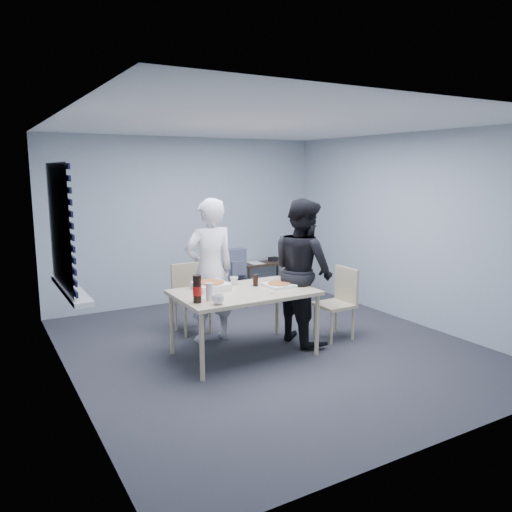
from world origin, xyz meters
TOP-DOWN VIEW (x-y plane):
  - room at (-2.20, 0.40)m, footprint 5.00×5.00m
  - dining_table at (-0.38, -0.07)m, footprint 1.55×0.98m
  - chair_far at (-0.58, 1.05)m, footprint 0.42×0.42m
  - chair_right at (0.95, -0.14)m, footprint 0.42×0.42m
  - person_white at (-0.51, 0.57)m, footprint 0.65×0.42m
  - person_black at (0.47, -0.01)m, footprint 0.47×0.86m
  - side_table at (1.28, 2.28)m, footprint 0.81×0.36m
  - stool at (0.45, 1.74)m, footprint 0.33×0.33m
  - backpack at (0.45, 1.73)m, footprint 0.32×0.24m
  - pizza_box_a at (-0.68, 0.17)m, footprint 0.36×0.36m
  - pizza_box_b at (0.07, -0.10)m, footprint 0.31×0.31m
  - mug_a at (-0.88, -0.44)m, footprint 0.17×0.17m
  - mug_b at (-0.34, 0.26)m, footprint 0.10×0.10m
  - cola_glass at (-0.15, 0.06)m, footprint 0.07×0.07m
  - soda_bottle at (-1.04, -0.28)m, footprint 0.09×0.09m
  - plastic_cups at (-0.89, -0.26)m, footprint 0.10×0.10m
  - rubber_band at (-0.17, -0.34)m, footprint 0.08×0.08m
  - papers at (1.13, 2.30)m, footprint 0.29×0.34m
  - black_box at (1.50, 2.33)m, footprint 0.17×0.13m

SIDE VIEW (x-z plane):
  - stool at x=0.45m, z-range 0.12..0.58m
  - side_table at x=1.28m, z-range 0.19..0.73m
  - chair_far at x=-0.58m, z-range 0.07..0.96m
  - chair_right at x=0.95m, z-range 0.07..0.96m
  - papers at x=1.13m, z-range 0.54..0.55m
  - black_box at x=1.50m, z-range 0.54..0.61m
  - backpack at x=0.45m, z-range 0.46..0.91m
  - dining_table at x=-0.38m, z-range 0.32..1.07m
  - rubber_band at x=-0.17m, z-range 0.75..0.76m
  - pizza_box_b at x=0.07m, z-range 0.75..0.80m
  - pizza_box_a at x=-0.68m, z-range 0.75..0.84m
  - mug_b at x=-0.34m, z-range 0.75..0.85m
  - mug_a at x=-0.88m, z-range 0.75..0.85m
  - cola_glass at x=-0.15m, z-range 0.75..0.89m
  - plastic_cups at x=-0.89m, z-range 0.75..0.94m
  - person_white at x=-0.51m, z-range 0.00..1.77m
  - person_black at x=0.47m, z-range 0.00..1.77m
  - soda_bottle at x=-1.04m, z-range 0.75..1.04m
  - room at x=-2.20m, z-range -1.06..3.94m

